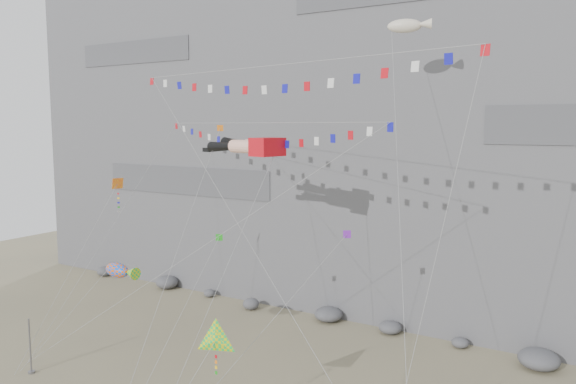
% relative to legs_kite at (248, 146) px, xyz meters
% --- Properties ---
extents(cliff, '(80.00, 28.00, 50.00)m').
position_rel_legs_kite_xyz_m(cliff, '(1.27, 25.76, 8.58)').
color(cliff, slate).
rests_on(cliff, ground).
extents(talus_boulders, '(60.00, 3.00, 1.20)m').
position_rel_legs_kite_xyz_m(talus_boulders, '(1.27, 10.76, -15.82)').
color(talus_boulders, '#5B5B60').
rests_on(talus_boulders, ground).
extents(anchor_pole_left, '(0.12, 0.12, 4.11)m').
position_rel_legs_kite_xyz_m(anchor_pole_left, '(-12.30, -10.20, -14.37)').
color(anchor_pole_left, slate).
rests_on(anchor_pole_left, ground).
extents(legs_kite, '(7.57, 15.52, 20.98)m').
position_rel_legs_kite_xyz_m(legs_kite, '(0.00, 0.00, 0.00)').
color(legs_kite, red).
rests_on(legs_kite, ground).
extents(flag_banner_upper, '(26.53, 16.62, 25.16)m').
position_rel_legs_kite_xyz_m(flag_banner_upper, '(-0.61, 1.77, 1.70)').
color(flag_banner_upper, red).
rests_on(flag_banner_upper, ground).
extents(flag_banner_lower, '(26.69, 7.36, 24.34)m').
position_rel_legs_kite_xyz_m(flag_banner_lower, '(4.74, -3.83, 5.24)').
color(flag_banner_lower, red).
rests_on(flag_banner_lower, ground).
extents(harlequin_kite, '(4.40, 8.03, 15.62)m').
position_rel_legs_kite_xyz_m(harlequin_kite, '(-9.50, -4.04, -2.96)').
color(harlequin_kite, red).
rests_on(harlequin_kite, ground).
extents(fish_windsock, '(8.40, 4.44, 10.69)m').
position_rel_legs_kite_xyz_m(fish_windsock, '(-6.70, -6.85, -8.73)').
color(fish_windsock, '#E2550B').
rests_on(fish_windsock, ground).
extents(delta_kite, '(2.93, 5.25, 7.87)m').
position_rel_legs_kite_xyz_m(delta_kite, '(4.46, -9.75, -10.67)').
color(delta_kite, yellow).
rests_on(delta_kite, ground).
extents(blimp_windsock, '(8.13, 15.78, 29.67)m').
position_rel_legs_kite_xyz_m(blimp_windsock, '(9.60, 6.08, 8.59)').
color(blimp_windsock, beige).
rests_on(blimp_windsock, ground).
extents(small_kite_a, '(3.81, 15.23, 23.16)m').
position_rel_legs_kite_xyz_m(small_kite_a, '(-3.49, 0.85, 0.83)').
color(small_kite_a, orange).
rests_on(small_kite_a, ground).
extents(small_kite_b, '(6.07, 13.00, 17.11)m').
position_rel_legs_kite_xyz_m(small_kite_b, '(7.88, 0.02, -5.98)').
color(small_kite_b, purple).
rests_on(small_kite_b, ground).
extents(small_kite_c, '(1.47, 11.24, 14.56)m').
position_rel_legs_kite_xyz_m(small_kite_c, '(-0.78, -2.79, -6.65)').
color(small_kite_c, '#1BA719').
rests_on(small_kite_c, ground).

